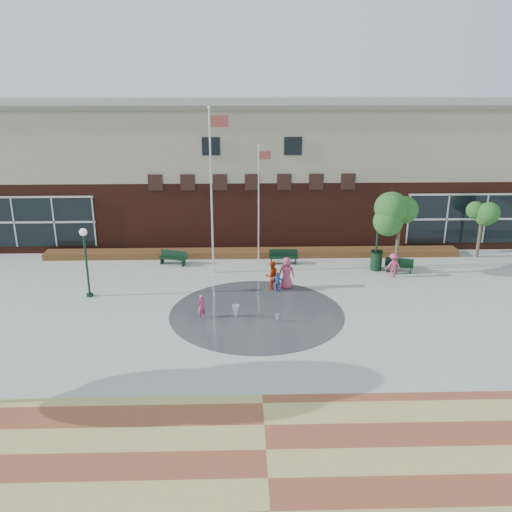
{
  "coord_description": "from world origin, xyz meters",
  "views": [
    {
      "loc": [
        -0.7,
        -20.87,
        11.06
      ],
      "look_at": [
        0.0,
        4.0,
        2.6
      ],
      "focal_mm": 38.0,
      "sensor_mm": 36.0,
      "label": 1
    }
  ],
  "objects_px": {
    "flagpole_left": "(212,184)",
    "child_splash": "(201,306)",
    "bench_left": "(173,260)",
    "flagpole_right": "(259,197)",
    "trash_can": "(376,261)"
  },
  "relations": [
    {
      "from": "bench_left",
      "to": "trash_can",
      "type": "bearing_deg",
      "value": 13.27
    },
    {
      "from": "flagpole_left",
      "to": "child_splash",
      "type": "distance_m",
      "value": 7.72
    },
    {
      "from": "flagpole_right",
      "to": "child_splash",
      "type": "height_order",
      "value": "flagpole_right"
    },
    {
      "from": "flagpole_right",
      "to": "trash_can",
      "type": "xyz_separation_m",
      "value": [
        6.81,
        -2.13,
        -3.36
      ]
    },
    {
      "from": "flagpole_left",
      "to": "flagpole_right",
      "type": "xyz_separation_m",
      "value": [
        2.69,
        2.31,
        -1.28
      ]
    },
    {
      "from": "flagpole_right",
      "to": "bench_left",
      "type": "bearing_deg",
      "value": 165.08
    },
    {
      "from": "flagpole_right",
      "to": "child_splash",
      "type": "relative_size",
      "value": 5.8
    },
    {
      "from": "bench_left",
      "to": "child_splash",
      "type": "relative_size",
      "value": 1.44
    },
    {
      "from": "flagpole_right",
      "to": "trash_can",
      "type": "distance_m",
      "value": 7.89
    },
    {
      "from": "bench_left",
      "to": "child_splash",
      "type": "xyz_separation_m",
      "value": [
        2.24,
        -7.59,
        0.33
      ]
    },
    {
      "from": "flagpole_right",
      "to": "flagpole_left",
      "type": "bearing_deg",
      "value": -163.79
    },
    {
      "from": "bench_left",
      "to": "child_splash",
      "type": "distance_m",
      "value": 7.92
    },
    {
      "from": "flagpole_left",
      "to": "trash_can",
      "type": "relative_size",
      "value": 8.08
    },
    {
      "from": "bench_left",
      "to": "flagpole_right",
      "type": "bearing_deg",
      "value": 28.74
    },
    {
      "from": "flagpole_left",
      "to": "flagpole_right",
      "type": "height_order",
      "value": "flagpole_left"
    }
  ]
}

